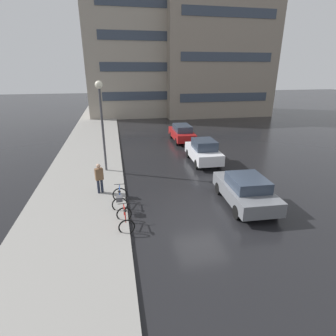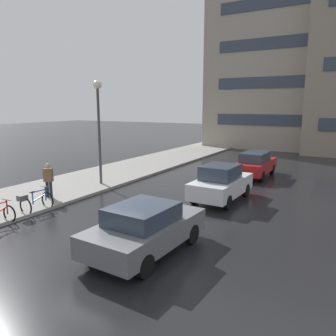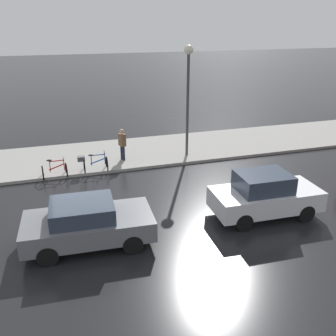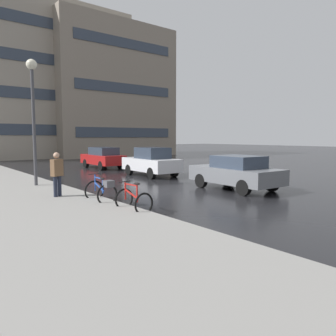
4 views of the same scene
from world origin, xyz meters
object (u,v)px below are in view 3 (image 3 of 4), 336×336
at_px(car_grey, 87,223).
at_px(bicycle_second, 93,163).
at_px(car_white, 265,195).
at_px(streetlamp, 188,80).
at_px(bicycle_nearest, 55,171).
at_px(pedestrian, 122,144).

bearing_deg(car_grey, bicycle_second, 172.03).
height_order(car_white, streetlamp, streetlamp).
relative_size(bicycle_nearest, car_white, 0.28).
bearing_deg(car_grey, bicycle_nearest, -171.40).
relative_size(car_white, streetlamp, 0.70).
bearing_deg(bicycle_nearest, streetlamp, 97.59).
bearing_deg(streetlamp, pedestrian, -94.05).
height_order(car_grey, car_white, car_white).
bearing_deg(bicycle_second, car_grey, -7.97).
bearing_deg(bicycle_second, streetlamp, 98.32).
bearing_deg(pedestrian, car_grey, -19.43).
bearing_deg(car_grey, pedestrian, 160.57).
relative_size(bicycle_nearest, pedestrian, 0.64).
bearing_deg(pedestrian, bicycle_nearest, -71.35).
bearing_deg(bicycle_second, car_white, 42.46).
height_order(pedestrian, streetlamp, streetlamp).
distance_m(car_grey, pedestrian, 7.45).
height_order(bicycle_nearest, car_grey, car_grey).
relative_size(car_grey, streetlamp, 0.74).
xyz_separation_m(car_grey, pedestrian, (-7.03, 2.48, 0.23)).
distance_m(bicycle_nearest, pedestrian, 3.61).
bearing_deg(car_white, pedestrian, -150.85).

